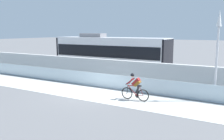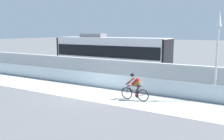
{
  "view_description": "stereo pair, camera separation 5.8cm",
  "coord_description": "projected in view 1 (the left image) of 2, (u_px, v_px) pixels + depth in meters",
  "views": [
    {
      "loc": [
        9.2,
        -12.96,
        4.08
      ],
      "look_at": [
        0.18,
        2.35,
        1.25
      ],
      "focal_mm": 39.88,
      "sensor_mm": 36.0,
      "label": 1
    },
    {
      "loc": [
        9.25,
        -12.94,
        4.08
      ],
      "look_at": [
        0.18,
        2.35,
        1.25
      ],
      "focal_mm": 39.88,
      "sensor_mm": 36.0,
      "label": 2
    }
  ],
  "objects": [
    {
      "name": "ground_plane",
      "position": [
        91.0,
        93.0,
        16.28
      ],
      "size": [
        200.0,
        200.0,
        0.0
      ],
      "primitive_type": "plane",
      "color": "slate"
    },
    {
      "name": "bike_path_deck",
      "position": [
        91.0,
        93.0,
        16.28
      ],
      "size": [
        32.0,
        3.2,
        0.01
      ],
      "primitive_type": "cube",
      "color": "beige",
      "rests_on": "ground"
    },
    {
      "name": "glass_parapet",
      "position": [
        106.0,
        81.0,
        17.78
      ],
      "size": [
        32.0,
        0.05,
        1.02
      ],
      "primitive_type": "cube",
      "color": "silver",
      "rests_on": "ground"
    },
    {
      "name": "concrete_barrier_wall",
      "position": [
        118.0,
        72.0,
        19.25
      ],
      "size": [
        32.0,
        0.36,
        1.82
      ],
      "primitive_type": "cube",
      "color": "silver",
      "rests_on": "ground"
    },
    {
      "name": "tram_rail_near",
      "position": [
        132.0,
        78.0,
        21.5
      ],
      "size": [
        32.0,
        0.08,
        0.01
      ],
      "primitive_type": "cube",
      "color": "#595654",
      "rests_on": "ground"
    },
    {
      "name": "tram_rail_far",
      "position": [
        139.0,
        76.0,
        22.72
      ],
      "size": [
        32.0,
        0.08,
        0.01
      ],
      "primitive_type": "cube",
      "color": "#595654",
      "rests_on": "ground"
    },
    {
      "name": "tram",
      "position": [
        110.0,
        54.0,
        23.13
      ],
      "size": [
        11.06,
        2.54,
        3.81
      ],
      "color": "silver",
      "rests_on": "ground"
    },
    {
      "name": "cyclist_on_bike",
      "position": [
        135.0,
        87.0,
        14.58
      ],
      "size": [
        1.77,
        0.58,
        1.61
      ],
      "color": "black",
      "rests_on": "ground"
    },
    {
      "name": "lamp_post_antenna",
      "position": [
        218.0,
        45.0,
        13.98
      ],
      "size": [
        0.28,
        0.28,
        5.2
      ],
      "color": "gray",
      "rests_on": "ground"
    }
  ]
}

